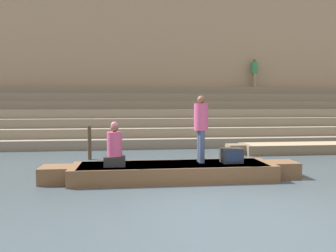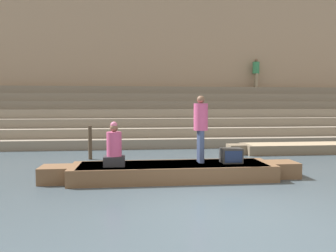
% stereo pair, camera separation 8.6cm
% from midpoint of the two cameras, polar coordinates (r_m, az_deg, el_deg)
% --- Properties ---
extents(ground_plane, '(120.00, 120.00, 0.00)m').
position_cam_midpoint_polar(ground_plane, '(6.41, 10.39, -13.95)').
color(ground_plane, '#3D4C56').
extents(ghat_steps, '(36.00, 5.04, 2.93)m').
position_cam_midpoint_polar(ghat_steps, '(17.35, -0.70, 0.87)').
color(ghat_steps, gray).
rests_on(ghat_steps, ground).
extents(back_wall, '(34.20, 1.28, 8.33)m').
position_cam_midpoint_polar(back_wall, '(19.83, -1.45, 10.19)').
color(back_wall, tan).
rests_on(back_wall, ground).
extents(rowboat_main, '(6.65, 1.45, 0.41)m').
position_cam_midpoint_polar(rowboat_main, '(8.54, 0.65, -7.85)').
color(rowboat_main, brown).
rests_on(rowboat_main, ground).
extents(person_standing, '(0.37, 0.37, 1.76)m').
position_cam_midpoint_polar(person_standing, '(8.66, 5.49, 0.31)').
color(person_standing, '#3D4C75').
rests_on(person_standing, rowboat_main).
extents(person_rowing, '(0.52, 0.41, 1.11)m').
position_cam_midpoint_polar(person_rowing, '(8.27, -9.57, -3.90)').
color(person_rowing, '#28282D').
rests_on(person_rowing, rowboat_main).
extents(tv_set, '(0.54, 0.42, 0.38)m').
position_cam_midpoint_polar(tv_set, '(8.80, 10.72, -5.06)').
color(tv_set, '#2D2D2D').
rests_on(tv_set, rowboat_main).
extents(moored_boat_shore, '(5.79, 1.24, 0.37)m').
position_cam_midpoint_polar(moored_boat_shore, '(14.13, 21.46, -3.54)').
color(moored_boat_shore, '#756651').
rests_on(moored_boat_shore, ground).
extents(mooring_post, '(0.13, 0.13, 1.19)m').
position_cam_midpoint_polar(mooring_post, '(11.83, -13.72, -2.85)').
color(mooring_post, '#473828').
rests_on(mooring_post, ground).
extents(person_on_steps, '(0.39, 0.39, 1.66)m').
position_cam_midpoint_polar(person_on_steps, '(20.12, 14.67, 9.23)').
color(person_on_steps, gray).
rests_on(person_on_steps, ghat_steps).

